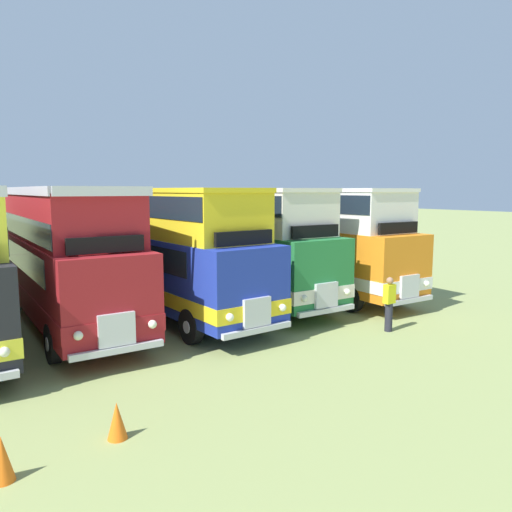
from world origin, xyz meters
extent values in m
sphere|color=#EAEACC|center=(0.86, -5.44, 1.10)|extent=(0.22, 0.22, 0.22)
cylinder|color=black|center=(1.12, -3.78, 0.52)|extent=(0.29, 1.04, 1.04)
cylinder|color=silver|center=(1.27, -3.78, 0.52)|extent=(0.02, 0.36, 0.36)
cube|color=maroon|center=(3.43, -0.01, 1.70)|extent=(2.70, 10.16, 2.30)
cube|color=maroon|center=(3.43, -0.01, 1.10)|extent=(2.74, 10.20, 0.44)
cube|color=#19232D|center=(3.44, 0.39, 2.30)|extent=(2.68, 7.76, 0.76)
cube|color=#19232D|center=(3.33, -5.01, 2.35)|extent=(2.20, 0.14, 0.90)
cube|color=silver|center=(3.33, -5.12, 1.10)|extent=(0.90, 0.14, 0.80)
cube|color=silver|center=(3.33, -5.15, 0.60)|extent=(2.30, 0.19, 0.16)
sphere|color=#EAEACC|center=(4.23, -5.14, 1.10)|extent=(0.22, 0.22, 0.22)
sphere|color=#EAEACC|center=(2.43, -5.11, 1.10)|extent=(0.22, 0.22, 0.22)
cube|color=maroon|center=(3.44, 0.24, 3.60)|extent=(2.58, 9.26, 1.50)
cube|color=silver|center=(3.34, -4.57, 4.40)|extent=(2.40, 0.15, 0.24)
cube|color=silver|center=(3.52, 4.35, 4.40)|extent=(2.40, 0.15, 0.24)
cube|color=silver|center=(4.64, 0.22, 4.40)|extent=(0.28, 9.21, 0.24)
cube|color=silver|center=(2.24, 0.26, 4.40)|extent=(0.28, 9.21, 0.24)
cube|color=#19232D|center=(3.44, 0.24, 3.30)|extent=(2.62, 9.16, 0.64)
cube|color=black|center=(3.34, -4.52, 3.10)|extent=(1.90, 0.16, 0.40)
cylinder|color=black|center=(4.51, -3.49, 0.52)|extent=(0.30, 1.05, 1.04)
cylinder|color=silver|center=(4.66, -3.49, 0.52)|extent=(0.03, 0.36, 0.36)
cylinder|color=black|center=(2.22, -3.44, 0.52)|extent=(0.30, 1.05, 1.04)
cylinder|color=silver|center=(2.07, -3.44, 0.52)|extent=(0.03, 0.36, 0.36)
cylinder|color=black|center=(4.65, 3.22, 0.52)|extent=(0.30, 1.05, 1.04)
cylinder|color=silver|center=(4.80, 3.22, 0.52)|extent=(0.03, 0.36, 0.36)
cylinder|color=black|center=(2.35, 3.27, 0.52)|extent=(0.30, 1.05, 1.04)
cylinder|color=silver|center=(2.20, 3.27, 0.52)|extent=(0.03, 0.36, 0.36)
cube|color=#1E339E|center=(6.87, -0.04, 1.70)|extent=(2.94, 11.11, 2.30)
cube|color=yellow|center=(6.87, -0.04, 1.10)|extent=(2.98, 11.15, 0.44)
cube|color=#19232D|center=(6.85, 0.36, 2.30)|extent=(2.87, 8.72, 0.76)
cube|color=#19232D|center=(7.08, -5.48, 2.35)|extent=(2.20, 0.19, 0.90)
cube|color=silver|center=(7.09, -5.59, 1.10)|extent=(0.90, 0.16, 0.80)
cube|color=silver|center=(7.09, -5.62, 0.60)|extent=(2.30, 0.23, 0.16)
sphere|color=#EAEACC|center=(7.99, -5.57, 1.10)|extent=(0.22, 0.22, 0.22)
sphere|color=#EAEACC|center=(6.19, -5.64, 1.10)|extent=(0.22, 0.22, 0.22)
cube|color=yellow|center=(6.86, 0.21, 3.60)|extent=(2.80, 10.21, 1.50)
cube|color=yellow|center=(6.86, 0.21, 4.42)|extent=(2.87, 10.31, 0.14)
cube|color=#19232D|center=(6.86, 0.21, 3.90)|extent=(2.84, 10.11, 0.68)
cube|color=black|center=(7.06, -4.99, 3.10)|extent=(1.90, 0.20, 0.40)
cylinder|color=black|center=(8.17, -3.90, 0.52)|extent=(0.32, 1.05, 1.04)
cylinder|color=silver|center=(8.32, -3.89, 0.52)|extent=(0.03, 0.36, 0.36)
cylinder|color=black|center=(5.87, -3.99, 0.52)|extent=(0.32, 1.05, 1.04)
cylinder|color=silver|center=(5.72, -4.00, 0.52)|extent=(0.03, 0.36, 0.36)
cylinder|color=black|center=(7.87, 3.72, 0.52)|extent=(0.32, 1.05, 1.04)
cylinder|color=silver|center=(8.02, 3.72, 0.52)|extent=(0.03, 0.36, 0.36)
cylinder|color=black|center=(5.57, 3.63, 0.52)|extent=(0.32, 1.05, 1.04)
cylinder|color=silver|center=(5.42, 3.62, 0.52)|extent=(0.03, 0.36, 0.36)
cube|color=#237538|center=(10.30, 0.37, 1.70)|extent=(2.74, 10.68, 2.30)
cube|color=silver|center=(10.30, 0.37, 1.10)|extent=(2.78, 10.72, 0.44)
cube|color=#19232D|center=(10.31, 0.77, 2.30)|extent=(2.71, 8.28, 0.76)
cube|color=#19232D|center=(10.18, -4.88, 2.35)|extent=(2.20, 0.15, 0.90)
cube|color=silver|center=(10.18, -4.99, 1.10)|extent=(0.90, 0.14, 0.80)
cube|color=silver|center=(10.18, -5.02, 0.60)|extent=(2.30, 0.19, 0.16)
sphere|color=#EAEACC|center=(11.08, -5.02, 1.10)|extent=(0.22, 0.22, 0.22)
sphere|color=#EAEACC|center=(9.28, -4.98, 1.10)|extent=(0.22, 0.22, 0.22)
cube|color=silver|center=(10.31, 0.62, 3.60)|extent=(2.62, 9.78, 1.50)
cube|color=silver|center=(10.31, 0.62, 4.42)|extent=(2.68, 9.88, 0.14)
cube|color=#19232D|center=(10.31, 0.62, 3.90)|extent=(2.65, 9.68, 0.68)
cube|color=black|center=(10.19, -4.39, 3.10)|extent=(1.90, 0.16, 0.40)
cylinder|color=black|center=(11.37, -3.37, 0.52)|extent=(0.30, 1.05, 1.04)
cylinder|color=silver|center=(11.52, -3.37, 0.52)|extent=(0.03, 0.36, 0.36)
cylinder|color=black|center=(9.07, -3.32, 0.52)|extent=(0.30, 1.05, 1.04)
cylinder|color=silver|center=(8.92, -3.31, 0.52)|extent=(0.03, 0.36, 0.36)
cylinder|color=black|center=(11.53, 3.86, 0.52)|extent=(0.30, 1.05, 1.04)
cylinder|color=silver|center=(11.68, 3.85, 0.52)|extent=(0.03, 0.36, 0.36)
cylinder|color=black|center=(9.23, 3.91, 0.52)|extent=(0.30, 1.05, 1.04)
cylinder|color=silver|center=(9.08, 3.91, 0.52)|extent=(0.03, 0.36, 0.36)
cube|color=orange|center=(13.73, 0.06, 1.70)|extent=(2.85, 11.17, 2.30)
cube|color=white|center=(13.73, 0.06, 1.10)|extent=(2.89, 11.21, 0.44)
cube|color=#19232D|center=(13.75, 0.46, 2.30)|extent=(2.80, 8.78, 0.76)
cube|color=#19232D|center=(13.56, -5.43, 2.35)|extent=(2.20, 0.17, 0.90)
cube|color=silver|center=(13.56, -5.54, 1.10)|extent=(0.90, 0.15, 0.80)
cube|color=silver|center=(13.56, -5.57, 0.60)|extent=(2.30, 0.21, 0.16)
sphere|color=#EAEACC|center=(14.46, -5.58, 1.10)|extent=(0.22, 0.22, 0.22)
sphere|color=#EAEACC|center=(12.66, -5.52, 1.10)|extent=(0.22, 0.22, 0.22)
cube|color=white|center=(13.74, 0.31, 3.60)|extent=(2.72, 10.27, 1.50)
cube|color=white|center=(13.74, 0.31, 4.42)|extent=(2.78, 10.37, 0.14)
cube|color=#19232D|center=(13.74, 0.31, 3.90)|extent=(2.76, 10.17, 0.68)
cube|color=black|center=(13.58, -4.94, 3.10)|extent=(1.90, 0.18, 0.40)
cylinder|color=black|center=(14.76, -3.93, 0.52)|extent=(0.31, 1.05, 1.04)
cylinder|color=silver|center=(14.91, -3.93, 0.52)|extent=(0.03, 0.36, 0.36)
cylinder|color=black|center=(12.46, -3.85, 0.52)|extent=(0.31, 1.05, 1.04)
cylinder|color=silver|center=(12.31, -3.85, 0.52)|extent=(0.03, 0.36, 0.36)
cylinder|color=black|center=(15.00, 3.77, 0.52)|extent=(0.31, 1.05, 1.04)
cylinder|color=silver|center=(15.15, 3.77, 0.52)|extent=(0.03, 0.36, 0.36)
cylinder|color=black|center=(12.70, 3.84, 0.52)|extent=(0.31, 1.05, 1.04)
cylinder|color=silver|center=(12.55, 3.85, 0.52)|extent=(0.03, 0.36, 0.36)
cone|color=orange|center=(2.25, -8.23, 0.34)|extent=(0.36, 0.36, 0.68)
cone|color=orange|center=(0.36, -8.54, 0.37)|extent=(0.36, 0.36, 0.73)
cylinder|color=#23232D|center=(11.62, -6.32, 0.45)|extent=(0.24, 0.24, 0.90)
cube|color=yellow|center=(11.62, -6.32, 1.20)|extent=(0.36, 0.22, 0.60)
sphere|color=#9E7051|center=(11.62, -6.32, 1.62)|extent=(0.22, 0.22, 0.22)
cylinder|color=#8C704C|center=(3.35, 12.97, 0.53)|extent=(0.08, 0.08, 1.05)
cylinder|color=#8C704C|center=(10.04, 12.97, 0.53)|extent=(0.08, 0.08, 1.05)
cylinder|color=#8C704C|center=(16.73, 12.97, 0.53)|extent=(0.08, 0.08, 1.05)
camera|label=1|loc=(-0.43, -16.58, 4.42)|focal=34.93mm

